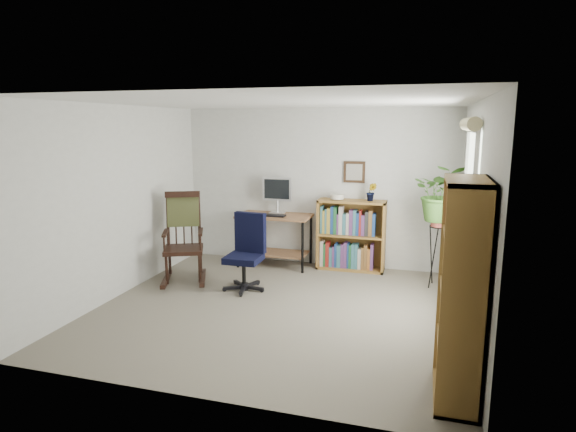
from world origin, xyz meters
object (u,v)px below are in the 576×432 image
(desk, at_px, (275,240))
(office_chair, at_px, (244,252))
(low_bookshelf, at_px, (351,235))
(tall_bookshelf, at_px, (461,292))
(rocking_chair, at_px, (183,237))

(desk, xyz_separation_m, office_chair, (-0.04, -1.20, 0.11))
(low_bookshelf, bearing_deg, desk, -174.11)
(low_bookshelf, bearing_deg, tall_bookshelf, -67.15)
(office_chair, distance_m, tall_bookshelf, 3.20)
(rocking_chair, xyz_separation_m, tall_bookshelf, (3.48, -1.99, 0.25))
(desk, relative_size, rocking_chair, 0.88)
(tall_bookshelf, bearing_deg, office_chair, 143.58)
(office_chair, bearing_deg, low_bookshelf, 53.34)
(desk, relative_size, tall_bookshelf, 0.63)
(desk, height_order, rocking_chair, rocking_chair)
(office_chair, height_order, rocking_chair, rocking_chair)
(desk, relative_size, office_chair, 1.08)
(office_chair, height_order, tall_bookshelf, tall_bookshelf)
(desk, height_order, tall_bookshelf, tall_bookshelf)
(desk, distance_m, tall_bookshelf, 4.00)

